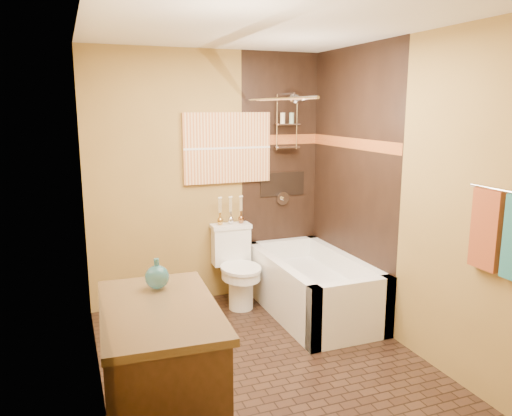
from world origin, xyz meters
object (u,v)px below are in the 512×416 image
bathtub (312,291)px  toilet (237,266)px  sunset_painting (227,148)px  vanity (160,381)px

bathtub → toilet: 0.78m
sunset_painting → bathtub: bearing=-50.0°
bathtub → sunset_painting: bearing=130.0°
bathtub → vanity: size_ratio=1.43×
sunset_painting → vanity: bearing=-116.8°
toilet → vanity: vanity is taller
bathtub → toilet: toilet is taller
sunset_painting → toilet: 1.18m
sunset_painting → vanity: sunset_painting is taller
sunset_painting → toilet: bearing=-90.0°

